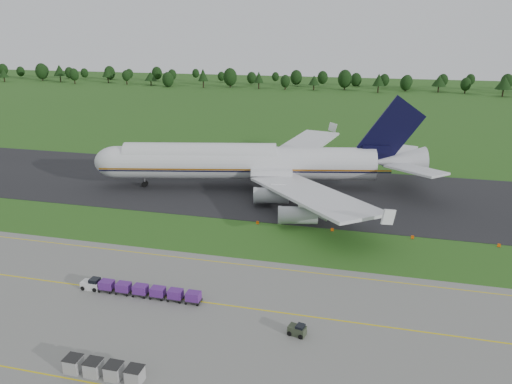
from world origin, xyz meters
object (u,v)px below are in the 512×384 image
(uld_row, at_px, (104,369))
(edge_markers, at_px, (372,233))
(utility_cart, at_px, (297,331))
(baggage_train, at_px, (138,290))
(aircraft, at_px, (251,162))

(uld_row, height_order, edge_markers, uld_row)
(utility_cart, bearing_deg, uld_row, -146.14)
(baggage_train, bearing_deg, uld_row, -75.40)
(aircraft, relative_size, edge_markers, 1.79)
(baggage_train, distance_m, edge_markers, 42.43)
(baggage_train, relative_size, utility_cart, 7.72)
(aircraft, bearing_deg, uld_row, -88.66)
(baggage_train, distance_m, utility_cart, 23.09)
(aircraft, distance_m, uld_row, 67.39)
(baggage_train, height_order, edge_markers, baggage_train)
(aircraft, xyz_separation_m, baggage_train, (-2.66, -50.89, -5.18))
(baggage_train, relative_size, edge_markers, 0.42)
(uld_row, bearing_deg, aircraft, 91.34)
(baggage_train, bearing_deg, aircraft, 87.00)
(baggage_train, relative_size, uld_row, 1.99)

